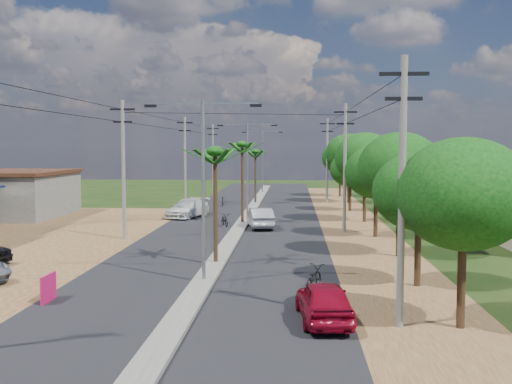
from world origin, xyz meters
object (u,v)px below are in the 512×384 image
at_px(car_silver_mid, 260,218).
at_px(car_white_far, 188,209).
at_px(car_red_near, 324,302).
at_px(roadside_sign, 48,289).
at_px(moto_rider_east, 314,279).

distance_m(car_silver_mid, car_white_far, 9.05).
bearing_deg(car_red_near, roadside_sign, -16.06).
bearing_deg(moto_rider_east, car_white_far, -49.83).
xyz_separation_m(car_silver_mid, moto_rider_east, (3.29, -18.87, -0.23)).
relative_size(car_white_far, roadside_sign, 3.93).
height_order(moto_rider_east, roadside_sign, roadside_sign).
xyz_separation_m(car_white_far, moto_rider_east, (9.79, -25.17, -0.25)).
relative_size(car_red_near, roadside_sign, 3.14).
xyz_separation_m(car_red_near, roadside_sign, (-10.53, 1.97, -0.16)).
bearing_deg(car_silver_mid, car_red_near, 88.22).
bearing_deg(car_red_near, car_silver_mid, -86.92).
relative_size(car_red_near, car_white_far, 0.80).
xyz_separation_m(car_red_near, car_white_far, (-10.00, 29.65, 0.05)).
bearing_deg(moto_rider_east, roadside_sign, 32.55).
distance_m(car_white_far, moto_rider_east, 27.01).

